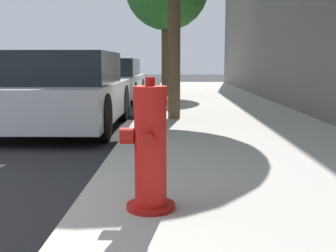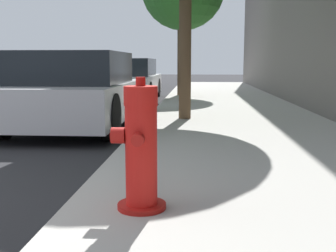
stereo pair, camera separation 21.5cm
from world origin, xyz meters
The scene contains 4 objects.
sidewalk_slab centered at (3.54, 0.00, 0.07)m, with size 3.33×40.00×0.15m.
fire_hydrant centered at (2.45, 0.21, 0.57)m, with size 0.38×0.38×0.92m.
parked_car_near centered at (0.70, 4.65, 0.66)m, with size 1.88×3.82×1.34m.
parked_car_mid centered at (0.58, 10.55, 0.63)m, with size 1.87×4.26×1.29m.
Camera 2 is at (2.84, -2.61, 1.16)m, focal length 45.00 mm.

